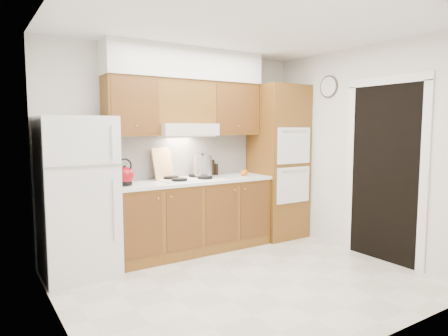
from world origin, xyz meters
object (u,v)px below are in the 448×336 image
fridge (77,197)px  stock_pot (203,166)px  oven_cabinet (278,162)px  kettle (125,176)px

fridge → stock_pot: size_ratio=6.66×
oven_cabinet → stock_pot: (-1.21, 0.10, -0.00)m
kettle → fridge: bearing=161.0°
fridge → stock_pot: (1.63, 0.13, 0.24)m
fridge → kettle: (0.52, -0.01, 0.19)m
fridge → oven_cabinet: size_ratio=0.78×
fridge → stock_pot: 1.65m
fridge → kettle: fridge is taller
fridge → kettle: bearing=-1.3°
kettle → stock_pot: 1.12m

